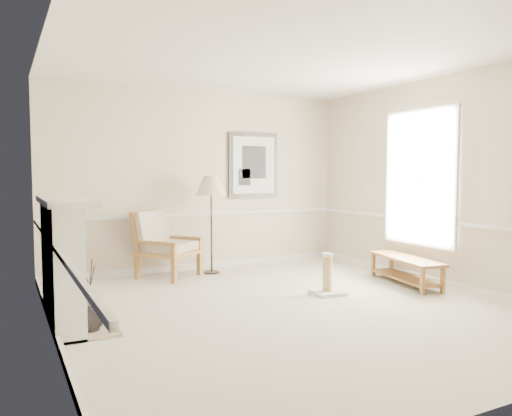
# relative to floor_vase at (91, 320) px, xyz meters

# --- Properties ---
(ground) EXTENTS (5.50, 5.50, 0.00)m
(ground) POSITION_rel_floor_vase_xyz_m (2.15, -0.11, -0.14)
(ground) COLOR silver
(ground) RESTS_ON ground
(room) EXTENTS (5.04, 5.54, 2.92)m
(room) POSITION_rel_floor_vase_xyz_m (2.29, -0.03, 1.73)
(room) COLOR beige
(room) RESTS_ON ground
(fireplace) EXTENTS (0.64, 1.64, 1.31)m
(fireplace) POSITION_rel_floor_vase_xyz_m (-0.19, 0.49, 0.51)
(fireplace) COLOR white
(fireplace) RESTS_ON ground
(floor_vase) EXTENTS (0.25, 0.25, 0.74)m
(floor_vase) POSITION_rel_floor_vase_xyz_m (0.00, 0.00, 0.00)
(floor_vase) COLOR black
(floor_vase) RESTS_ON ground
(armchair) EXTENTS (1.08, 1.09, 1.00)m
(armchair) POSITION_rel_floor_vase_xyz_m (1.41, 2.32, 0.40)
(armchair) COLOR #9B6432
(armchair) RESTS_ON ground
(floor_lamp) EXTENTS (0.58, 0.58, 1.52)m
(floor_lamp) POSITION_rel_floor_vase_xyz_m (2.16, 2.20, 1.19)
(floor_lamp) COLOR black
(floor_lamp) RESTS_ON ground
(bench) EXTENTS (0.64, 1.40, 0.38)m
(bench) POSITION_rel_floor_vase_xyz_m (4.29, 0.22, 0.12)
(bench) COLOR #9B6432
(bench) RESTS_ON ground
(scratching_post) EXTENTS (0.41, 0.41, 0.54)m
(scratching_post) POSITION_rel_floor_vase_xyz_m (2.97, 0.24, 0.03)
(scratching_post) COLOR white
(scratching_post) RESTS_ON ground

